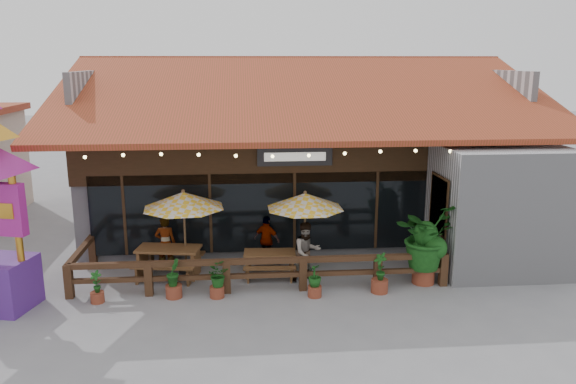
{
  "coord_description": "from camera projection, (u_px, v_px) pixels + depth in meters",
  "views": [
    {
      "loc": [
        -2.07,
        -14.29,
        5.94
      ],
      "look_at": [
        -0.73,
        1.5,
        2.21
      ],
      "focal_mm": 35.0,
      "sensor_mm": 36.0,
      "label": 1
    }
  ],
  "objects": [
    {
      "name": "ground",
      "position": [
        319.0,
        282.0,
        15.39
      ],
      "size": [
        100.0,
        100.0,
        0.0
      ],
      "primitive_type": "plane",
      "color": "gray",
      "rests_on": "ground"
    },
    {
      "name": "restaurant_building",
      "position": [
        302.0,
        161.0,
        21.32
      ],
      "size": [
        15.5,
        14.73,
        6.09
      ],
      "color": "#B2B1B6",
      "rests_on": "ground"
    },
    {
      "name": "patio_railing",
      "position": [
        236.0,
        267.0,
        14.8
      ],
      "size": [
        10.0,
        2.6,
        0.92
      ],
      "color": "#472919",
      "rests_on": "ground"
    },
    {
      "name": "umbrella_left",
      "position": [
        183.0,
        200.0,
        15.52
      ],
      "size": [
        2.88,
        2.88,
        2.47
      ],
      "color": "brown",
      "rests_on": "ground"
    },
    {
      "name": "umbrella_right",
      "position": [
        305.0,
        201.0,
        15.75
      ],
      "size": [
        2.9,
        2.9,
        2.38
      ],
      "color": "brown",
      "rests_on": "ground"
    },
    {
      "name": "picnic_table_left",
      "position": [
        169.0,
        257.0,
        15.71
      ],
      "size": [
        1.96,
        1.77,
        0.84
      ],
      "color": "brown",
      "rests_on": "ground"
    },
    {
      "name": "picnic_table_right",
      "position": [
        270.0,
        260.0,
        15.77
      ],
      "size": [
        1.52,
        1.33,
        0.7
      ],
      "color": "brown",
      "rests_on": "ground"
    },
    {
      "name": "tropical_plant",
      "position": [
        426.0,
        238.0,
        15.05
      ],
      "size": [
        2.17,
        2.13,
        2.27
      ],
      "color": "brown",
      "rests_on": "ground"
    },
    {
      "name": "diner_a",
      "position": [
        165.0,
        243.0,
        16.11
      ],
      "size": [
        0.59,
        0.4,
        1.61
      ],
      "primitive_type": "imported",
      "rotation": [
        0.0,
        0.0,
        3.12
      ],
      "color": "#352010",
      "rests_on": "ground"
    },
    {
      "name": "diner_b",
      "position": [
        307.0,
        252.0,
        15.31
      ],
      "size": [
        0.96,
        0.84,
        1.66
      ],
      "primitive_type": "imported",
      "rotation": [
        0.0,
        0.0,
        0.31
      ],
      "color": "#352010",
      "rests_on": "ground"
    },
    {
      "name": "diner_c",
      "position": [
        267.0,
        240.0,
        16.71
      ],
      "size": [
        0.9,
        0.75,
        1.44
      ],
      "primitive_type": "imported",
      "rotation": [
        0.0,
        0.0,
        2.58
      ],
      "color": "#352010",
      "rests_on": "ground"
    },
    {
      "name": "planter_a",
      "position": [
        97.0,
        289.0,
        14.02
      ],
      "size": [
        0.34,
        0.34,
        0.84
      ],
      "color": "brown",
      "rests_on": "ground"
    },
    {
      "name": "planter_b",
      "position": [
        173.0,
        280.0,
        14.3
      ],
      "size": [
        0.42,
        0.44,
        1.03
      ],
      "color": "brown",
      "rests_on": "ground"
    },
    {
      "name": "planter_c",
      "position": [
        217.0,
        278.0,
        14.29
      ],
      "size": [
        0.74,
        0.73,
        0.92
      ],
      "color": "brown",
      "rests_on": "ground"
    },
    {
      "name": "planter_d",
      "position": [
        315.0,
        281.0,
        14.36
      ],
      "size": [
        0.47,
        0.47,
        0.88
      ],
      "color": "brown",
      "rests_on": "ground"
    },
    {
      "name": "planter_e",
      "position": [
        380.0,
        276.0,
        14.62
      ],
      "size": [
        0.44,
        0.46,
        1.08
      ],
      "color": "brown",
      "rests_on": "ground"
    }
  ]
}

